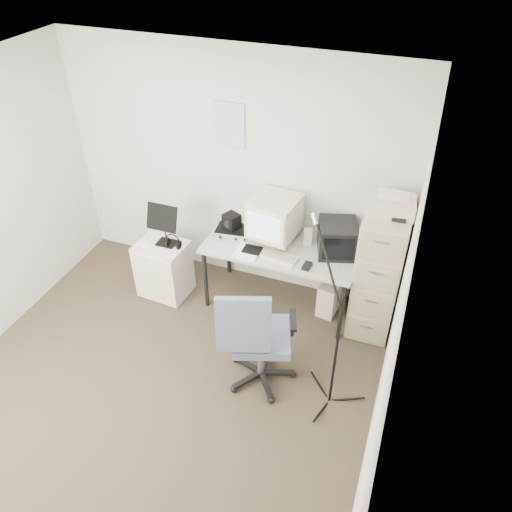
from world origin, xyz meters
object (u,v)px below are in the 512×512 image
(desk, at_px, (280,276))
(office_chair, at_px, (261,335))
(filing_cabinet, at_px, (379,272))
(side_cart, at_px, (164,269))

(desk, relative_size, office_chair, 1.39)
(filing_cabinet, distance_m, side_cart, 2.20)
(office_chair, height_order, side_cart, office_chair)
(desk, height_order, office_chair, office_chair)
(side_cart, bearing_deg, office_chair, -24.50)
(filing_cabinet, height_order, office_chair, filing_cabinet)
(filing_cabinet, height_order, desk, filing_cabinet)
(office_chair, distance_m, side_cart, 1.57)
(desk, distance_m, side_cart, 1.24)
(desk, xyz_separation_m, side_cart, (-1.21, -0.25, -0.06))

